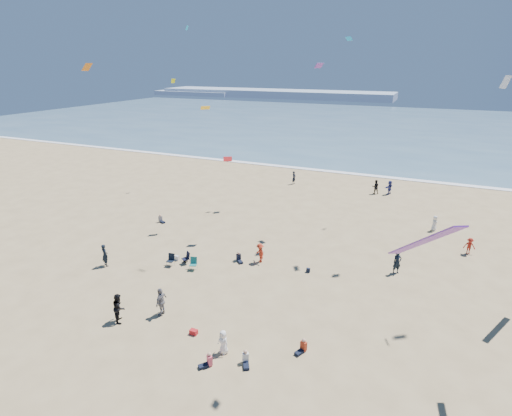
% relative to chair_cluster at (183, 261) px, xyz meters
% --- Properties ---
extents(ground, '(220.00, 220.00, 0.00)m').
position_rel_chair_cluster_xyz_m(ground, '(5.78, -11.28, -0.50)').
color(ground, tan).
rests_on(ground, ground).
extents(ocean, '(220.00, 100.00, 0.06)m').
position_rel_chair_cluster_xyz_m(ocean, '(5.78, 83.72, -0.47)').
color(ocean, '#476B84').
rests_on(ocean, ground).
extents(surf_line, '(220.00, 1.20, 0.08)m').
position_rel_chair_cluster_xyz_m(surf_line, '(5.78, 33.72, -0.46)').
color(surf_line, white).
rests_on(surf_line, ground).
extents(headland_far, '(110.00, 20.00, 3.20)m').
position_rel_chair_cluster_xyz_m(headland_far, '(-54.22, 158.72, 1.10)').
color(headland_far, '#7A8EA8').
rests_on(headland_far, ground).
extents(headland_near, '(40.00, 14.00, 2.00)m').
position_rel_chair_cluster_xyz_m(headland_near, '(-94.22, 153.72, 0.50)').
color(headland_near, '#7A8EA8').
rests_on(headland_near, ground).
extents(standing_flyers, '(30.54, 45.14, 1.91)m').
position_rel_chair_cluster_xyz_m(standing_flyers, '(10.50, 4.86, 0.35)').
color(standing_flyers, black).
rests_on(standing_flyers, ground).
extents(seated_group, '(20.04, 16.75, 0.84)m').
position_rel_chair_cluster_xyz_m(seated_group, '(4.93, -2.52, -0.08)').
color(seated_group, silver).
rests_on(seated_group, ground).
extents(chair_cluster, '(2.71, 1.55, 1.00)m').
position_rel_chair_cluster_xyz_m(chair_cluster, '(0.00, 0.00, 0.00)').
color(chair_cluster, black).
rests_on(chair_cluster, ground).
extents(white_tote, '(0.35, 0.20, 0.40)m').
position_rel_chair_cluster_xyz_m(white_tote, '(-1.08, 0.70, -0.30)').
color(white_tote, silver).
rests_on(white_tote, ground).
extents(black_backpack, '(0.30, 0.22, 0.38)m').
position_rel_chair_cluster_xyz_m(black_backpack, '(-0.25, 0.71, -0.31)').
color(black_backpack, black).
rests_on(black_backpack, ground).
extents(cooler, '(0.45, 0.30, 0.30)m').
position_rel_chair_cluster_xyz_m(cooler, '(5.29, -6.88, -0.35)').
color(cooler, red).
rests_on(cooler, ground).
extents(navy_bag, '(0.28, 0.18, 0.34)m').
position_rel_chair_cluster_xyz_m(navy_bag, '(9.40, 3.11, -0.33)').
color(navy_bag, black).
rests_on(navy_bag, ground).
extents(kites_aloft, '(38.72, 41.02, 30.99)m').
position_rel_chair_cluster_xyz_m(kites_aloft, '(14.45, 2.31, 14.17)').
color(kites_aloft, '#16B5E4').
rests_on(kites_aloft, ground).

